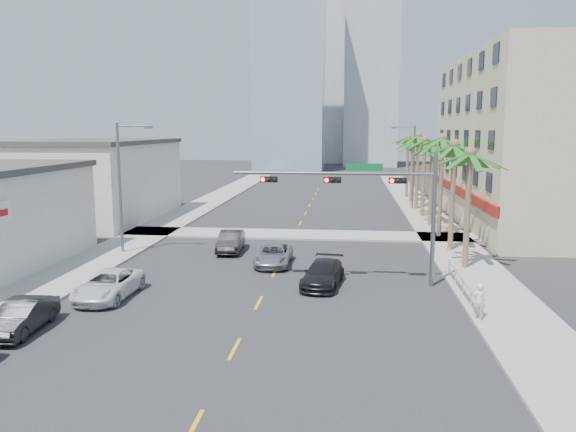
% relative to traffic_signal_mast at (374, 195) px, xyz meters
% --- Properties ---
extents(ground, '(260.00, 260.00, 0.00)m').
position_rel_traffic_signal_mast_xyz_m(ground, '(-5.78, -7.95, -5.06)').
color(ground, '#262628').
rests_on(ground, ground).
extents(sidewalk_right, '(4.00, 120.00, 0.15)m').
position_rel_traffic_signal_mast_xyz_m(sidewalk_right, '(6.22, 12.05, -4.99)').
color(sidewalk_right, gray).
rests_on(sidewalk_right, ground).
extents(sidewalk_left, '(4.00, 120.00, 0.15)m').
position_rel_traffic_signal_mast_xyz_m(sidewalk_left, '(-17.78, 12.05, -4.99)').
color(sidewalk_left, gray).
rests_on(sidewalk_left, ground).
extents(sidewalk_cross, '(80.00, 4.00, 0.15)m').
position_rel_traffic_signal_mast_xyz_m(sidewalk_cross, '(-5.78, 14.05, -4.99)').
color(sidewalk_cross, gray).
rests_on(sidewalk_cross, ground).
extents(building_right, '(15.25, 28.00, 15.00)m').
position_rel_traffic_signal_mast_xyz_m(building_right, '(16.21, 22.05, 2.43)').
color(building_right, '#BFB287').
rests_on(building_right, ground).
extents(building_left_far, '(11.00, 18.00, 7.20)m').
position_rel_traffic_signal_mast_xyz_m(building_left_far, '(-25.28, 20.05, -1.46)').
color(building_left_far, beige).
rests_on(building_left_far, ground).
extents(tower_far_left, '(14.00, 14.00, 48.00)m').
position_rel_traffic_signal_mast_xyz_m(tower_far_left, '(-13.78, 87.05, 18.94)').
color(tower_far_left, '#99B2C6').
rests_on(tower_far_left, ground).
extents(tower_far_right, '(12.00, 12.00, 60.00)m').
position_rel_traffic_signal_mast_xyz_m(tower_far_right, '(3.22, 102.05, 24.94)').
color(tower_far_right, '#ADADB2').
rests_on(tower_far_right, ground).
extents(tower_far_center, '(16.00, 16.00, 42.00)m').
position_rel_traffic_signal_mast_xyz_m(tower_far_center, '(-8.78, 117.05, 15.94)').
color(tower_far_center, '#ADADB2').
rests_on(tower_far_center, ground).
extents(traffic_signal_mast, '(11.12, 0.54, 7.20)m').
position_rel_traffic_signal_mast_xyz_m(traffic_signal_mast, '(0.00, 0.00, 0.00)').
color(traffic_signal_mast, slate).
rests_on(traffic_signal_mast, ground).
extents(palm_tree_0, '(4.80, 4.80, 7.80)m').
position_rel_traffic_signal_mast_xyz_m(palm_tree_0, '(5.82, 4.05, 2.02)').
color(palm_tree_0, brown).
rests_on(palm_tree_0, ground).
extents(palm_tree_1, '(4.80, 4.80, 8.16)m').
position_rel_traffic_signal_mast_xyz_m(palm_tree_1, '(5.82, 9.25, 2.37)').
color(palm_tree_1, brown).
rests_on(palm_tree_1, ground).
extents(palm_tree_2, '(4.80, 4.80, 8.52)m').
position_rel_traffic_signal_mast_xyz_m(palm_tree_2, '(5.82, 14.45, 2.72)').
color(palm_tree_2, brown).
rests_on(palm_tree_2, ground).
extents(palm_tree_3, '(4.80, 4.80, 7.80)m').
position_rel_traffic_signal_mast_xyz_m(palm_tree_3, '(5.82, 19.65, 2.02)').
color(palm_tree_3, brown).
rests_on(palm_tree_3, ground).
extents(palm_tree_4, '(4.80, 4.80, 8.16)m').
position_rel_traffic_signal_mast_xyz_m(palm_tree_4, '(5.82, 24.85, 2.37)').
color(palm_tree_4, brown).
rests_on(palm_tree_4, ground).
extents(palm_tree_5, '(4.80, 4.80, 8.52)m').
position_rel_traffic_signal_mast_xyz_m(palm_tree_5, '(5.82, 30.05, 2.72)').
color(palm_tree_5, brown).
rests_on(palm_tree_5, ground).
extents(palm_tree_6, '(4.80, 4.80, 7.80)m').
position_rel_traffic_signal_mast_xyz_m(palm_tree_6, '(5.82, 35.25, 2.02)').
color(palm_tree_6, brown).
rests_on(palm_tree_6, ground).
extents(palm_tree_7, '(4.80, 4.80, 8.16)m').
position_rel_traffic_signal_mast_xyz_m(palm_tree_7, '(5.82, 40.45, 2.37)').
color(palm_tree_7, brown).
rests_on(palm_tree_7, ground).
extents(streetlight_left, '(2.55, 0.25, 9.00)m').
position_rel_traffic_signal_mast_xyz_m(streetlight_left, '(-16.78, 6.05, -0.00)').
color(streetlight_left, slate).
rests_on(streetlight_left, ground).
extents(streetlight_right, '(2.55, 0.25, 9.00)m').
position_rel_traffic_signal_mast_xyz_m(streetlight_right, '(5.21, 30.05, -0.00)').
color(streetlight_right, slate).
rests_on(streetlight_right, ground).
extents(guardrail, '(0.08, 8.08, 1.00)m').
position_rel_traffic_signal_mast_xyz_m(guardrail, '(4.52, -1.95, -4.39)').
color(guardrail, silver).
rests_on(guardrail, ground).
extents(car_parked_mid, '(1.73, 4.28, 1.38)m').
position_rel_traffic_signal_mast_xyz_m(car_parked_mid, '(-15.18, -9.06, -4.37)').
color(car_parked_mid, black).
rests_on(car_parked_mid, ground).
extents(car_parked_far, '(2.40, 5.04, 1.39)m').
position_rel_traffic_signal_mast_xyz_m(car_parked_far, '(-13.58, -3.98, -4.37)').
color(car_parked_far, white).
rests_on(car_parked_far, ground).
extents(car_lane_left, '(1.83, 4.52, 1.46)m').
position_rel_traffic_signal_mast_xyz_m(car_lane_left, '(-9.64, 7.53, -4.33)').
color(car_lane_left, black).
rests_on(car_lane_left, ground).
extents(car_lane_center, '(2.19, 4.66, 1.29)m').
position_rel_traffic_signal_mast_xyz_m(car_lane_center, '(-6.09, 3.95, -4.42)').
color(car_lane_center, '#A7A7AB').
rests_on(car_lane_center, ground).
extents(car_lane_right, '(2.52, 4.90, 1.36)m').
position_rel_traffic_signal_mast_xyz_m(car_lane_right, '(-2.74, -0.51, -4.38)').
color(car_lane_right, black).
rests_on(car_lane_right, ground).
extents(pedestrian, '(0.63, 0.46, 1.60)m').
position_rel_traffic_signal_mast_xyz_m(pedestrian, '(4.52, -5.55, -4.11)').
color(pedestrian, white).
rests_on(pedestrian, sidewalk_right).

